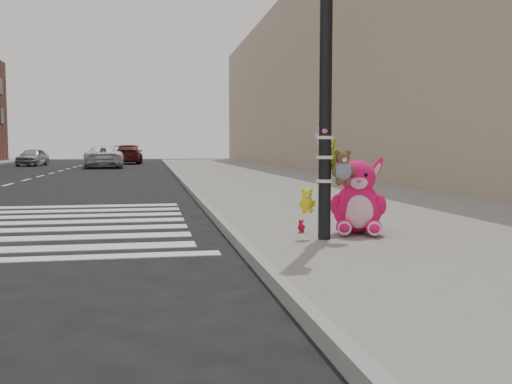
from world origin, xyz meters
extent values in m
plane|color=black|center=(0.00, 0.00, 0.00)|extent=(120.00, 120.00, 0.00)
cube|color=slate|center=(5.00, 10.00, 0.07)|extent=(7.00, 80.00, 0.14)
cube|color=gray|center=(1.55, 10.00, 0.07)|extent=(0.12, 80.00, 0.15)
cube|color=tan|center=(10.50, 20.00, 5.00)|extent=(5.00, 60.00, 10.00)
cylinder|color=black|center=(2.60, 1.80, 2.14)|extent=(0.16, 0.16, 4.00)
cylinder|color=white|center=(2.60, 1.80, 0.89)|extent=(0.22, 0.22, 0.04)
cylinder|color=white|center=(2.60, 1.80, 1.19)|extent=(0.22, 0.22, 0.04)
cylinder|color=white|center=(2.60, 1.80, 1.44)|extent=(0.22, 0.22, 0.04)
ellipsoid|color=#FA1564|center=(2.93, 1.97, 0.24)|extent=(0.32, 0.41, 0.19)
ellipsoid|color=#FA1564|center=(3.30, 1.86, 0.24)|extent=(0.32, 0.41, 0.19)
ellipsoid|color=#FA1564|center=(3.20, 2.20, 0.48)|extent=(0.82, 0.76, 0.68)
ellipsoid|color=#F9BFD1|center=(3.13, 1.98, 0.46)|extent=(0.40, 0.24, 0.45)
sphere|color=#FA1564|center=(3.20, 2.20, 0.91)|extent=(0.59, 0.59, 0.47)
ellipsoid|color=#FA1564|center=(3.00, 2.28, 0.97)|extent=(0.34, 0.19, 0.47)
ellipsoid|color=#FA1564|center=(3.41, 2.16, 0.97)|extent=(0.34, 0.19, 0.47)
imported|color=white|center=(-2.53, 32.34, 0.70)|extent=(2.76, 5.23, 1.40)
imported|color=#50171A|center=(-1.26, 40.95, 0.74)|extent=(2.18, 5.16, 1.49)
imported|color=#AFB0B4|center=(-7.69, 36.95, 0.63)|extent=(1.90, 3.82, 1.25)
camera|label=1|loc=(0.41, -5.17, 1.32)|focal=40.00mm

